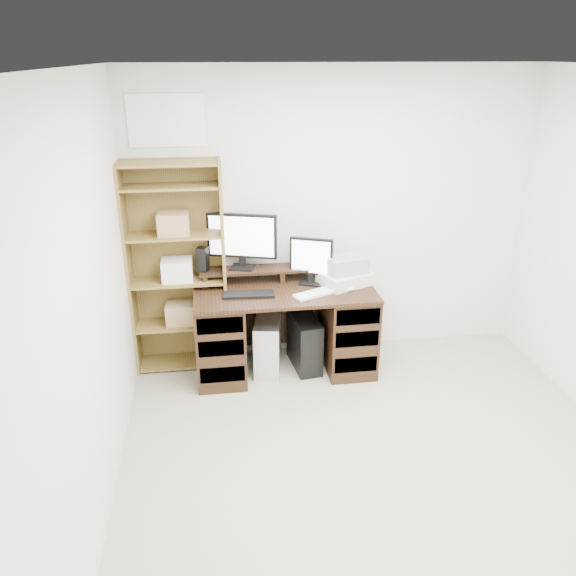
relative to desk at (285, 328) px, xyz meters
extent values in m
cube|color=#A1997F|center=(0.47, -1.64, -0.40)|extent=(3.50, 4.00, 0.02)
cube|color=white|center=(0.47, -1.64, 2.12)|extent=(3.50, 4.00, 0.02)
cube|color=silver|center=(0.47, 0.37, 0.86)|extent=(3.50, 0.02, 2.50)
cube|color=silver|center=(-1.29, -1.64, 0.86)|extent=(0.02, 4.00, 2.50)
cube|color=white|center=(-0.88, 0.35, 1.69)|extent=(0.60, 0.01, 0.40)
cube|color=black|center=(0.00, -0.01, 0.35)|extent=(1.50, 0.70, 0.03)
cube|color=black|center=(-0.55, -0.01, -0.03)|extent=(0.40, 0.66, 0.72)
cube|color=black|center=(0.55, -0.01, -0.03)|extent=(0.40, 0.66, 0.72)
cube|color=black|center=(0.00, 0.32, 0.01)|extent=(1.48, 0.02, 0.65)
cube|color=black|center=(-0.55, -0.34, -0.21)|extent=(0.36, 0.01, 0.14)
cube|color=black|center=(-0.55, -0.34, 0.03)|extent=(0.36, 0.01, 0.14)
cube|color=black|center=(-0.55, -0.34, 0.23)|extent=(0.36, 0.01, 0.14)
cube|color=black|center=(0.55, -0.34, -0.21)|extent=(0.36, 0.01, 0.14)
cube|color=black|center=(0.55, -0.34, 0.03)|extent=(0.36, 0.01, 0.14)
cube|color=black|center=(0.55, -0.34, 0.23)|extent=(0.36, 0.01, 0.14)
cube|color=black|center=(-0.65, 0.21, 0.41)|extent=(0.04, 0.20, 0.10)
cube|color=black|center=(0.00, 0.21, 0.41)|extent=(0.04, 0.20, 0.10)
cube|color=black|center=(0.65, 0.21, 0.41)|extent=(0.04, 0.20, 0.10)
cube|color=black|center=(0.00, 0.21, 0.47)|extent=(1.40, 0.22, 0.02)
cube|color=black|center=(-0.33, 0.23, 0.49)|extent=(0.23, 0.20, 0.02)
cube|color=black|center=(-0.32, 0.25, 0.55)|extent=(0.06, 0.05, 0.11)
cube|color=black|center=(-0.32, 0.25, 0.76)|extent=(0.58, 0.22, 0.38)
cube|color=white|center=(-0.33, 0.23, 0.76)|extent=(0.53, 0.17, 0.34)
cube|color=black|center=(0.24, 0.09, 0.37)|extent=(0.21, 0.19, 0.02)
cube|color=black|center=(0.24, 0.11, 0.42)|extent=(0.06, 0.04, 0.10)
cube|color=black|center=(0.24, 0.11, 0.60)|extent=(0.35, 0.17, 0.32)
cube|color=white|center=(0.24, 0.09, 0.60)|extent=(0.30, 0.13, 0.28)
cube|color=black|center=(-0.66, 0.21, 0.58)|extent=(0.11, 0.11, 0.21)
cube|color=black|center=(-0.31, -0.09, 0.37)|extent=(0.42, 0.16, 0.02)
cube|color=silver|center=(0.25, -0.14, 0.37)|extent=(0.43, 0.29, 0.02)
ellipsoid|color=silver|center=(0.52, -0.11, 0.38)|extent=(0.10, 0.08, 0.04)
cube|color=beige|center=(0.53, 0.05, 0.41)|extent=(0.51, 0.45, 0.10)
cube|color=gray|center=(0.53, 0.05, 0.53)|extent=(0.37, 0.30, 0.14)
cube|color=silver|center=(-0.14, 0.02, -0.15)|extent=(0.29, 0.51, 0.48)
cube|color=black|center=(0.18, 0.01, -0.16)|extent=(0.25, 0.49, 0.47)
cube|color=#19FF33|center=(0.20, -0.22, -0.06)|extent=(0.01, 0.01, 0.01)
cube|color=olive|center=(-1.26, 0.19, 0.51)|extent=(0.02, 0.30, 1.80)
cube|color=olive|center=(-0.49, 0.19, 0.51)|extent=(0.02, 0.30, 1.80)
cube|color=olive|center=(-0.88, 0.33, 0.51)|extent=(0.80, 0.01, 1.80)
cube|color=olive|center=(-0.88, 0.19, -0.36)|extent=(0.75, 0.28, 0.02)
cube|color=olive|center=(-0.88, 0.19, 0.01)|extent=(0.75, 0.28, 0.02)
cube|color=olive|center=(-0.88, 0.19, 0.41)|extent=(0.75, 0.28, 0.02)
cube|color=olive|center=(-0.88, 0.19, 0.81)|extent=(0.75, 0.28, 0.02)
cube|color=olive|center=(-0.88, 0.19, 1.21)|extent=(0.75, 0.28, 0.02)
cube|color=olive|center=(-0.88, 0.19, 1.39)|extent=(0.75, 0.28, 0.02)
cube|color=#A07F54|center=(-0.88, 0.19, 0.11)|extent=(0.25, 0.20, 0.18)
cube|color=white|center=(-0.88, 0.19, 0.51)|extent=(0.25, 0.20, 0.18)
cube|color=#A07F54|center=(-0.88, 0.19, 0.91)|extent=(0.25, 0.20, 0.18)
camera|label=1|loc=(-0.58, -4.26, 2.18)|focal=35.00mm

